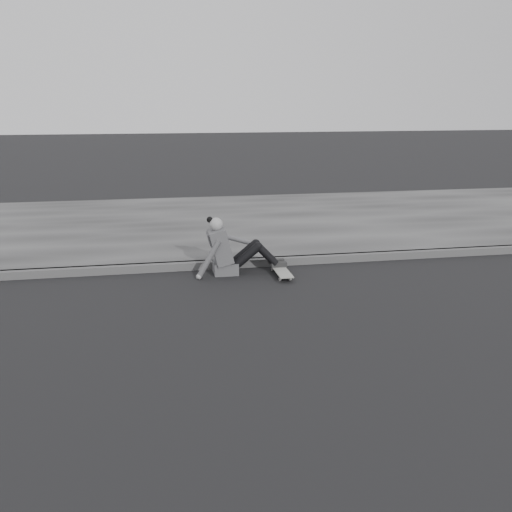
{
  "coord_description": "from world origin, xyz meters",
  "views": [
    {
      "loc": [
        -2.33,
        -5.87,
        2.52
      ],
      "look_at": [
        -0.99,
        1.37,
        0.5
      ],
      "focal_mm": 40.0,
      "sensor_mm": 36.0,
      "label": 1
    }
  ],
  "objects": [
    {
      "name": "sidewalk",
      "position": [
        0.0,
        5.6,
        0.06
      ],
      "size": [
        24.0,
        6.0,
        0.12
      ],
      "primitive_type": "cube",
      "color": "#3B3B3B",
      "rests_on": "ground"
    },
    {
      "name": "seated_woman",
      "position": [
        -1.23,
        2.27,
        0.36
      ],
      "size": [
        1.38,
        0.46,
        0.88
      ],
      "color": "#49494B",
      "rests_on": "ground"
    },
    {
      "name": "skateboard",
      "position": [
        -0.49,
        2.02,
        0.07
      ],
      "size": [
        0.2,
        0.78,
        0.09
      ],
      "color": "#9C9C97",
      "rests_on": "ground"
    },
    {
      "name": "curb",
      "position": [
        0.0,
        2.58,
        0.06
      ],
      "size": [
        24.0,
        0.16,
        0.12
      ],
      "primitive_type": "cube",
      "color": "#484848",
      "rests_on": "ground"
    },
    {
      "name": "ground",
      "position": [
        0.0,
        0.0,
        0.0
      ],
      "size": [
        80.0,
        80.0,
        0.0
      ],
      "primitive_type": "plane",
      "color": "black",
      "rests_on": "ground"
    }
  ]
}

